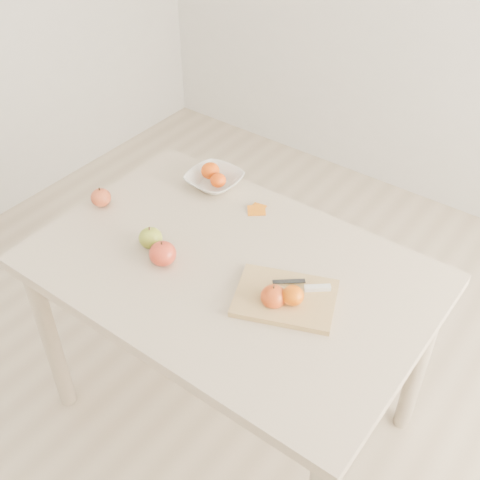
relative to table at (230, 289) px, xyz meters
The scene contains 14 objects.
ground 0.65m from the table, ahead, with size 3.50×3.50×0.00m, color #C6B293.
table is the anchor object (origin of this frame).
cutting_board 0.24m from the table, ahead, with size 0.28×0.21×0.02m, color tan.
board_tangerine 0.28m from the table, ahead, with size 0.06×0.06×0.05m, color #DD5307.
fruit_bowl 0.45m from the table, 134.95° to the left, with size 0.19×0.19×0.05m, color white.
bowl_tangerine_near 0.48m from the table, 136.29° to the left, with size 0.07×0.07×0.06m, color #E03A07.
bowl_tangerine_far 0.42m from the table, 133.43° to the left, with size 0.06×0.06×0.05m, color #D74E07.
orange_peel_a 0.30m from the table, 109.19° to the left, with size 0.06×0.04×0.00m, color #C8650E.
orange_peel_b 0.33m from the table, 109.16° to the left, with size 0.04×0.04×0.00m, color orange.
paring_knife 0.29m from the table, 11.11° to the left, with size 0.16×0.09×0.01m.
apple_green 0.30m from the table, 163.93° to the right, with size 0.07×0.07×0.07m, color olive.
apple_red_d 0.56m from the table, behind, with size 0.07×0.07×0.06m, color maroon.
apple_red_e 0.24m from the table, 15.81° to the right, with size 0.07×0.07×0.07m, color maroon.
apple_red_c 0.24m from the table, 147.53° to the right, with size 0.08×0.08×0.07m, color maroon.
Camera 1 is at (0.83, -1.06, 1.98)m, focal length 45.00 mm.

